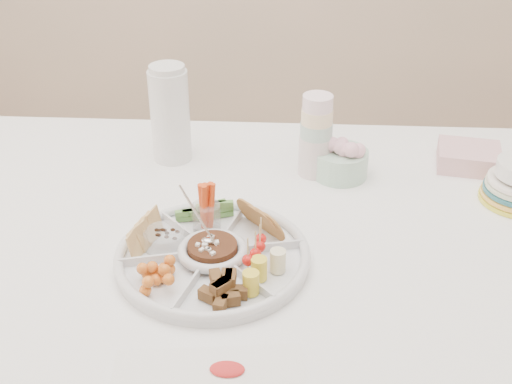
{
  "coord_description": "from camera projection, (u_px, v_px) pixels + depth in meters",
  "views": [
    {
      "loc": [
        0.1,
        -1.18,
        1.53
      ],
      "look_at": [
        0.04,
        -0.06,
        0.87
      ],
      "focal_mm": 45.0,
      "sensor_mm": 36.0,
      "label": 1
    }
  ],
  "objects": [
    {
      "name": "napkin_stack",
      "position": [
        469.0,
        157.0,
        1.61
      ],
      "size": [
        0.17,
        0.15,
        0.05
      ],
      "primitive_type": "cube",
      "rotation": [
        0.0,
        0.0,
        -0.17
      ],
      "color": "beige",
      "rests_on": "dining_table"
    },
    {
      "name": "party_tray",
      "position": [
        213.0,
        254.0,
        1.27
      ],
      "size": [
        0.46,
        0.46,
        0.04
      ],
      "primitive_type": "cylinder",
      "rotation": [
        0.0,
        0.0,
        0.24
      ],
      "color": "silver",
      "rests_on": "dining_table"
    },
    {
      "name": "bean_dip",
      "position": [
        213.0,
        250.0,
        1.26
      ],
      "size": [
        0.12,
        0.12,
        0.04
      ],
      "primitive_type": "cylinder",
      "rotation": [
        0.0,
        0.0,
        0.24
      ],
      "color": "#482919",
      "rests_on": "party_tray"
    },
    {
      "name": "pita_raisins",
      "position": [
        153.0,
        232.0,
        1.29
      ],
      "size": [
        0.14,
        0.14,
        0.06
      ],
      "primitive_type": null,
      "rotation": [
        0.0,
        0.0,
        0.24
      ],
      "color": "tan",
      "rests_on": "party_tray"
    },
    {
      "name": "thermos",
      "position": [
        170.0,
        113.0,
        1.6
      ],
      "size": [
        0.12,
        0.12,
        0.25
      ],
      "primitive_type": "cylinder",
      "rotation": [
        0.0,
        0.0,
        -0.28
      ],
      "color": "silver",
      "rests_on": "dining_table"
    },
    {
      "name": "carrot_cucumber",
      "position": [
        204.0,
        202.0,
        1.35
      ],
      "size": [
        0.14,
        0.14,
        0.11
      ],
      "primitive_type": null,
      "rotation": [
        0.0,
        0.0,
        0.24
      ],
      "color": "#EA4A18",
      "rests_on": "party_tray"
    },
    {
      "name": "tortillas",
      "position": [
        262.0,
        221.0,
        1.33
      ],
      "size": [
        0.11,
        0.11,
        0.05
      ],
      "primitive_type": null,
      "rotation": [
        0.0,
        0.0,
        0.24
      ],
      "color": "#BF7B38",
      "rests_on": "party_tray"
    },
    {
      "name": "cherries",
      "position": [
        156.0,
        275.0,
        1.19
      ],
      "size": [
        0.12,
        0.12,
        0.04
      ],
      "primitive_type": null,
      "rotation": [
        0.0,
        0.0,
        0.24
      ],
      "color": "gold",
      "rests_on": "party_tray"
    },
    {
      "name": "flower_bowl",
      "position": [
        341.0,
        157.0,
        1.56
      ],
      "size": [
        0.14,
        0.14,
        0.1
      ],
      "primitive_type": "cylinder",
      "rotation": [
        0.0,
        0.0,
        0.01
      ],
      "color": "#93D2A4",
      "rests_on": "dining_table"
    },
    {
      "name": "cup_stack",
      "position": [
        316.0,
        132.0,
        1.54
      ],
      "size": [
        0.09,
        0.09,
        0.22
      ],
      "primitive_type": "cylinder",
      "rotation": [
        0.0,
        0.0,
        0.13
      ],
      "color": "white",
      "rests_on": "dining_table"
    },
    {
      "name": "granola_chunks",
      "position": [
        221.0,
        290.0,
        1.15
      ],
      "size": [
        0.11,
        0.11,
        0.04
      ],
      "primitive_type": null,
      "rotation": [
        0.0,
        0.0,
        0.24
      ],
      "color": "brown",
      "rests_on": "party_tray"
    },
    {
      "name": "placemat",
      "position": [
        209.0,
        371.0,
        1.03
      ],
      "size": [
        0.32,
        0.14,
        0.01
      ],
      "primitive_type": "cube",
      "rotation": [
        0.0,
        0.0,
        0.11
      ],
      "color": "white",
      "rests_on": "dining_table"
    },
    {
      "name": "dining_table",
      "position": [
        243.0,
        345.0,
        1.61
      ],
      "size": [
        1.52,
        1.02,
        0.76
      ],
      "primitive_type": "cube",
      "color": "white",
      "rests_on": "floor"
    },
    {
      "name": "banana_tomato",
      "position": [
        276.0,
        252.0,
        1.21
      ],
      "size": [
        0.12,
        0.12,
        0.08
      ],
      "primitive_type": null,
      "rotation": [
        0.0,
        0.0,
        0.24
      ],
      "color": "#E0C464",
      "rests_on": "party_tray"
    }
  ]
}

